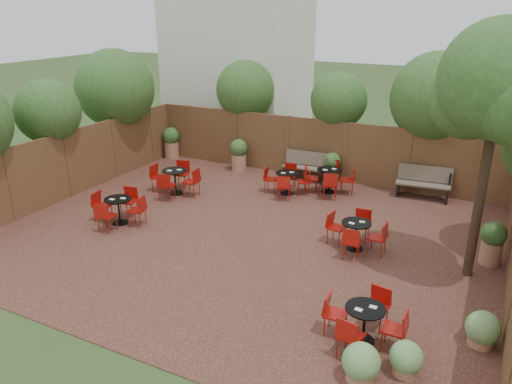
% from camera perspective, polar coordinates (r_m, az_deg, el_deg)
% --- Properties ---
extents(ground, '(80.00, 80.00, 0.00)m').
position_cam_1_polar(ground, '(12.58, -1.17, -4.96)').
color(ground, '#354F23').
rests_on(ground, ground).
extents(courtyard_paving, '(12.00, 10.00, 0.02)m').
position_cam_1_polar(courtyard_paving, '(12.58, -1.17, -4.92)').
color(courtyard_paving, black).
rests_on(courtyard_paving, ground).
extents(fence_back, '(12.00, 0.08, 2.00)m').
position_cam_1_polar(fence_back, '(16.54, 6.92, 4.97)').
color(fence_back, brown).
rests_on(fence_back, ground).
extents(fence_left, '(0.08, 10.00, 2.00)m').
position_cam_1_polar(fence_left, '(15.75, -20.93, 2.92)').
color(fence_left, brown).
rests_on(fence_left, ground).
extents(neighbour_building, '(5.00, 4.00, 8.00)m').
position_cam_1_polar(neighbour_building, '(20.56, -2.01, 16.69)').
color(neighbour_building, silver).
rests_on(neighbour_building, ground).
extents(overhang_foliage, '(15.75, 10.91, 2.78)m').
position_cam_1_polar(overhang_foliage, '(14.72, -0.54, 10.11)').
color(overhang_foliage, '#2A531B').
rests_on(overhang_foliage, ground).
extents(courtyard_tree, '(2.55, 2.45, 5.30)m').
position_cam_1_polar(courtyard_tree, '(10.48, 26.21, 10.62)').
color(courtyard_tree, black).
rests_on(courtyard_tree, courtyard_paving).
extents(park_bench_left, '(1.51, 0.52, 0.93)m').
position_cam_1_polar(park_bench_left, '(16.40, 5.81, 3.05)').
color(park_bench_left, brown).
rests_on(park_bench_left, courtyard_paving).
extents(park_bench_right, '(1.60, 0.65, 0.97)m').
position_cam_1_polar(park_bench_right, '(15.55, 18.80, 1.09)').
color(park_bench_right, brown).
rests_on(park_bench_right, courtyard_paving).
extents(bistro_tables, '(8.56, 8.16, 0.87)m').
position_cam_1_polar(bistro_tables, '(13.28, 0.54, -1.46)').
color(bistro_tables, black).
rests_on(bistro_tables, courtyard_paving).
extents(planters, '(11.84, 4.17, 1.16)m').
position_cam_1_polar(planters, '(16.12, 1.48, 3.25)').
color(planters, '#A06C50').
rests_on(planters, courtyard_paving).
extents(low_shrubs, '(2.20, 2.34, 0.64)m').
position_cam_1_polar(low_shrubs, '(8.67, 18.31, -16.89)').
color(low_shrubs, '#A06C50').
rests_on(low_shrubs, courtyard_paving).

